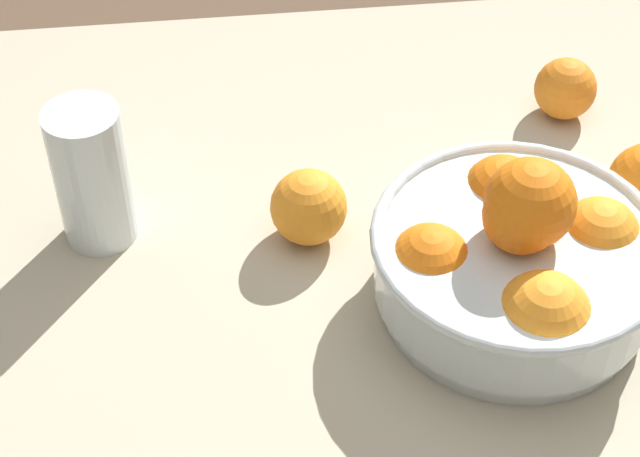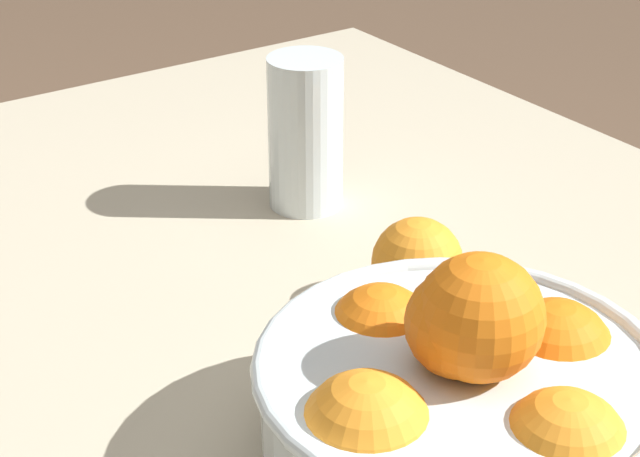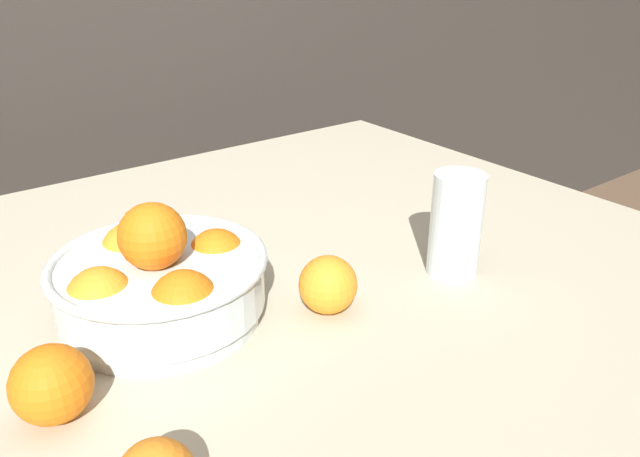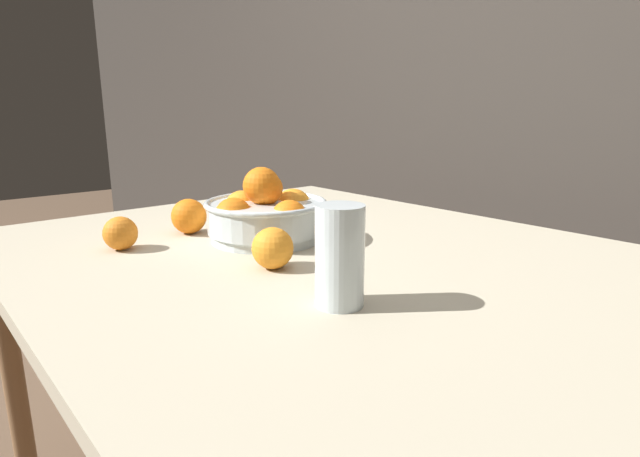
{
  "view_description": "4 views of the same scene",
  "coord_description": "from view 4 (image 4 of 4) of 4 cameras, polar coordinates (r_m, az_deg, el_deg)",
  "views": [
    {
      "loc": [
        0.11,
        0.61,
        1.5
      ],
      "look_at": [
        0.03,
        -0.08,
        0.83
      ],
      "focal_mm": 60.0,
      "sensor_mm": 36.0,
      "label": 1
    },
    {
      "loc": [
        -0.54,
        0.35,
        1.23
      ],
      "look_at": [
        0.07,
        -0.07,
        0.84
      ],
      "focal_mm": 60.0,
      "sensor_mm": 36.0,
      "label": 2
    },
    {
      "loc": [
        -0.39,
        -0.68,
        1.2
      ],
      "look_at": [
        0.08,
        -0.06,
        0.84
      ],
      "focal_mm": 35.0,
      "sensor_mm": 36.0,
      "label": 3
    },
    {
      "loc": [
        0.73,
        -0.64,
        1.04
      ],
      "look_at": [
        0.07,
        -0.06,
        0.83
      ],
      "focal_mm": 28.0,
      "sensor_mm": 36.0,
      "label": 4
    }
  ],
  "objects": [
    {
      "name": "juice_glass",
      "position": [
        0.72,
        2.26,
        -3.75
      ],
      "size": [
        0.07,
        0.07,
        0.15
      ],
      "color": "#F4A314",
      "rests_on": "dining_table"
    },
    {
      "name": "back_wall",
      "position": [
        1.75,
        25.44,
        20.76
      ],
      "size": [
        8.0,
        0.05,
        2.6
      ],
      "primitive_type": "cube",
      "color": "#38332D",
      "rests_on": "ground_plane"
    },
    {
      "name": "orange_loose_near_bowl",
      "position": [
        0.89,
        -5.44,
        -2.25
      ],
      "size": [
        0.08,
        0.08,
        0.08
      ],
      "primitive_type": "sphere",
      "color": "orange",
      "rests_on": "dining_table"
    },
    {
      "name": "orange_loose_front",
      "position": [
        1.18,
        -14.75,
        1.36
      ],
      "size": [
        0.08,
        0.08,
        0.08
      ],
      "primitive_type": "sphere",
      "color": "orange",
      "rests_on": "dining_table"
    },
    {
      "name": "orange_loose_aside",
      "position": [
        1.08,
        -21.85,
        -0.51
      ],
      "size": [
        0.07,
        0.07,
        0.07
      ],
      "primitive_type": "sphere",
      "color": "orange",
      "rests_on": "dining_table"
    },
    {
      "name": "fruit_bowl",
      "position": [
        1.09,
        -6.22,
        1.67
      ],
      "size": [
        0.26,
        0.26,
        0.16
      ],
      "color": "silver",
      "rests_on": "dining_table"
    },
    {
      "name": "dining_table",
      "position": [
        1.03,
        -0.08,
        -6.25
      ],
      "size": [
        1.34,
        1.08,
        0.76
      ],
      "color": "#B7AD93",
      "rests_on": "ground_plane"
    }
  ]
}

